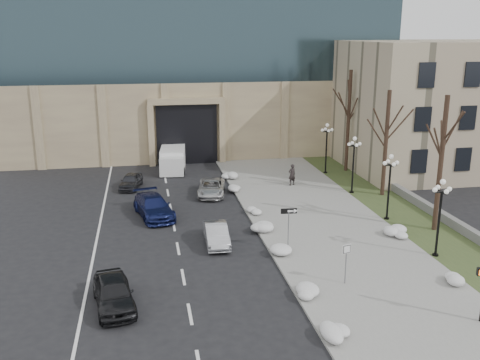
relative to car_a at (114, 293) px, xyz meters
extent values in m
plane|color=black|center=(10.01, -3.35, -0.75)|extent=(160.00, 160.00, 0.00)
cube|color=gray|center=(13.51, 10.65, -0.69)|extent=(9.00, 40.00, 0.12)
cube|color=gray|center=(9.01, 10.65, -0.68)|extent=(0.30, 40.00, 0.14)
cube|color=#364723|center=(20.01, 10.65, -0.70)|extent=(4.00, 40.00, 0.10)
cube|color=slate|center=(22.01, 12.65, -0.40)|extent=(0.50, 30.00, 0.70)
cube|color=tan|center=(8.01, 38.65, 3.25)|extent=(40.00, 20.00, 8.00)
cube|color=black|center=(6.01, 29.65, 2.25)|extent=(6.00, 2.50, 6.00)
cube|color=tan|center=(6.01, 28.25, 5.55)|extent=(7.50, 0.60, 0.60)
cube|color=tan|center=(2.51, 28.25, 2.25)|extent=(0.60, 0.60, 6.00)
cube|color=tan|center=(9.51, 28.25, 2.25)|extent=(0.60, 0.60, 6.00)
cube|color=tan|center=(32.01, 24.65, 5.25)|extent=(22.00, 18.00, 12.00)
cube|color=black|center=(24.01, 15.65, 1.75)|extent=(1.40, 0.25, 2.00)
cube|color=black|center=(28.01, 15.65, 1.75)|extent=(1.40, 0.25, 2.00)
cube|color=black|center=(24.01, 15.65, 5.25)|extent=(1.40, 0.25, 2.00)
cube|color=black|center=(28.01, 15.65, 5.25)|extent=(1.40, 0.25, 2.00)
cube|color=black|center=(24.01, 15.65, 8.75)|extent=(1.40, 0.25, 2.00)
cube|color=black|center=(28.01, 15.65, 8.75)|extent=(1.40, 0.25, 2.00)
imported|color=black|center=(0.00, 0.00, 0.00)|extent=(2.45, 4.61, 1.49)
imported|color=#A6A8AD|center=(5.94, 6.97, -0.10)|extent=(1.48, 3.97, 1.30)
imported|color=#171E51|center=(2.24, 12.87, 0.01)|extent=(3.26, 5.58, 1.52)
imported|color=#BDBDBD|center=(6.99, 17.38, -0.12)|extent=(2.84, 4.81, 1.26)
imported|color=#323238|center=(0.53, 20.58, -0.12)|extent=(2.28, 3.93, 1.26)
imported|color=black|center=(14.07, 18.64, 0.29)|extent=(0.77, 0.62, 1.84)
cube|color=silver|center=(4.50, 27.07, 0.29)|extent=(2.79, 5.39, 2.07)
cube|color=silver|center=(4.18, 23.97, 0.19)|extent=(2.33, 1.87, 1.66)
cylinder|color=black|center=(3.17, 24.28, -0.38)|extent=(0.33, 0.75, 0.73)
cylinder|color=black|center=(5.24, 24.07, -0.38)|extent=(0.33, 0.75, 0.73)
cylinder|color=black|center=(3.62, 28.72, -0.38)|extent=(0.33, 0.75, 0.73)
cylinder|color=black|center=(5.69, 28.51, -0.38)|extent=(0.33, 0.75, 0.73)
cylinder|color=slate|center=(10.03, 5.10, 0.58)|extent=(0.06, 0.06, 2.65)
cube|color=black|center=(10.03, 5.10, 1.80)|extent=(0.97, 0.10, 0.33)
cube|color=white|center=(10.18, 5.06, 1.80)|extent=(0.46, 0.04, 0.12)
cone|color=white|center=(10.43, 5.04, 1.80)|extent=(0.24, 0.28, 0.26)
cylinder|color=slate|center=(11.75, 0.16, 0.37)|extent=(0.06, 0.06, 2.24)
cube|color=white|center=(11.75, 0.16, 1.29)|extent=(0.49, 0.15, 0.49)
cube|color=black|center=(11.75, 0.14, 1.29)|extent=(0.42, 0.11, 0.43)
cube|color=white|center=(11.75, 0.13, 1.29)|extent=(0.36, 0.09, 0.37)
cylinder|color=black|center=(16.42, -4.55, -0.70)|extent=(0.51, 0.51, 0.10)
ellipsoid|color=silver|center=(9.53, -4.81, -0.45)|extent=(1.10, 1.60, 0.36)
ellipsoid|color=silver|center=(9.58, -1.07, -0.45)|extent=(1.10, 1.60, 0.36)
ellipsoid|color=silver|center=(9.14, 4.21, -0.45)|extent=(1.10, 1.60, 0.36)
ellipsoid|color=silver|center=(9.19, 8.25, -0.45)|extent=(1.10, 1.60, 0.36)
ellipsoid|color=silver|center=(9.29, 12.07, -0.45)|extent=(1.10, 1.60, 0.36)
ellipsoid|color=silver|center=(9.19, 17.62, -0.45)|extent=(1.10, 1.60, 0.36)
ellipsoid|color=silver|center=(9.15, 22.04, -0.45)|extent=(1.10, 1.60, 0.36)
ellipsoid|color=silver|center=(17.48, -0.94, -0.45)|extent=(1.10, 1.60, 0.36)
ellipsoid|color=silver|center=(17.41, 5.90, -0.45)|extent=(1.10, 1.60, 0.36)
cylinder|color=black|center=(18.31, 2.65, -0.65)|extent=(0.36, 0.36, 0.20)
cylinder|color=black|center=(18.31, 2.65, 1.25)|extent=(0.14, 0.14, 4.00)
cylinder|color=black|center=(18.31, 2.65, 3.25)|extent=(0.10, 0.90, 0.10)
cylinder|color=black|center=(18.31, 2.65, 3.25)|extent=(0.90, 0.10, 0.10)
sphere|color=white|center=(18.31, 2.65, 3.85)|extent=(0.32, 0.32, 0.32)
sphere|color=white|center=(18.76, 2.65, 3.40)|extent=(0.28, 0.28, 0.28)
sphere|color=white|center=(17.86, 2.65, 3.40)|extent=(0.28, 0.28, 0.28)
sphere|color=white|center=(18.31, 3.10, 3.40)|extent=(0.28, 0.28, 0.28)
sphere|color=white|center=(18.31, 2.20, 3.40)|extent=(0.28, 0.28, 0.28)
cylinder|color=black|center=(18.31, 9.15, -0.65)|extent=(0.36, 0.36, 0.20)
cylinder|color=black|center=(18.31, 9.15, 1.25)|extent=(0.14, 0.14, 4.00)
cylinder|color=black|center=(18.31, 9.15, 3.25)|extent=(0.10, 0.90, 0.10)
cylinder|color=black|center=(18.31, 9.15, 3.25)|extent=(0.90, 0.10, 0.10)
sphere|color=white|center=(18.31, 9.15, 3.85)|extent=(0.32, 0.32, 0.32)
sphere|color=white|center=(18.76, 9.15, 3.40)|extent=(0.28, 0.28, 0.28)
sphere|color=white|center=(17.86, 9.15, 3.40)|extent=(0.28, 0.28, 0.28)
sphere|color=white|center=(18.31, 9.60, 3.40)|extent=(0.28, 0.28, 0.28)
sphere|color=white|center=(18.31, 8.70, 3.40)|extent=(0.28, 0.28, 0.28)
cylinder|color=black|center=(18.31, 15.65, -0.65)|extent=(0.36, 0.36, 0.20)
cylinder|color=black|center=(18.31, 15.65, 1.25)|extent=(0.14, 0.14, 4.00)
cylinder|color=black|center=(18.31, 15.65, 3.25)|extent=(0.10, 0.90, 0.10)
cylinder|color=black|center=(18.31, 15.65, 3.25)|extent=(0.90, 0.10, 0.10)
sphere|color=white|center=(18.31, 15.65, 3.85)|extent=(0.32, 0.32, 0.32)
sphere|color=white|center=(18.76, 15.65, 3.40)|extent=(0.28, 0.28, 0.28)
sphere|color=white|center=(17.86, 15.65, 3.40)|extent=(0.28, 0.28, 0.28)
sphere|color=white|center=(18.31, 16.10, 3.40)|extent=(0.28, 0.28, 0.28)
sphere|color=white|center=(18.31, 15.20, 3.40)|extent=(0.28, 0.28, 0.28)
cylinder|color=black|center=(18.31, 22.15, -0.65)|extent=(0.36, 0.36, 0.20)
cylinder|color=black|center=(18.31, 22.15, 1.25)|extent=(0.14, 0.14, 4.00)
cylinder|color=black|center=(18.31, 22.15, 3.25)|extent=(0.10, 0.90, 0.10)
cylinder|color=black|center=(18.31, 22.15, 3.25)|extent=(0.90, 0.10, 0.10)
sphere|color=white|center=(18.31, 22.15, 3.85)|extent=(0.32, 0.32, 0.32)
sphere|color=white|center=(18.76, 22.15, 3.40)|extent=(0.28, 0.28, 0.28)
sphere|color=white|center=(17.86, 22.15, 3.40)|extent=(0.28, 0.28, 0.28)
sphere|color=white|center=(18.31, 22.60, 3.40)|extent=(0.28, 0.28, 0.28)
sphere|color=white|center=(18.31, 21.70, 3.40)|extent=(0.28, 0.28, 0.28)
cylinder|color=black|center=(20.51, 6.65, 3.75)|extent=(0.32, 0.32, 9.00)
cylinder|color=black|center=(20.51, 14.65, 3.50)|extent=(0.32, 0.32, 8.50)
cylinder|color=black|center=(20.51, 22.65, 4.00)|extent=(0.32, 0.32, 9.50)
camera|label=1|loc=(1.78, -23.86, 12.00)|focal=40.00mm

